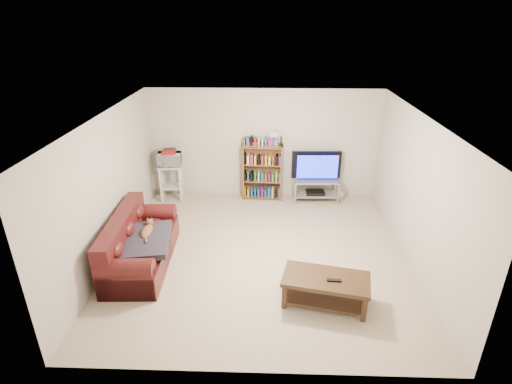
{
  "coord_description": "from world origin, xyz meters",
  "views": [
    {
      "loc": [
        0.11,
        -5.86,
        3.84
      ],
      "look_at": [
        -0.1,
        0.4,
        1.0
      ],
      "focal_mm": 28.0,
      "sensor_mm": 36.0,
      "label": 1
    }
  ],
  "objects_px": {
    "bookshelf": "(263,171)",
    "sofa": "(137,247)",
    "coffee_table": "(326,285)",
    "tv_stand": "(316,186)"
  },
  "relations": [
    {
      "from": "bookshelf",
      "to": "sofa",
      "type": "bearing_deg",
      "value": -124.36
    },
    {
      "from": "tv_stand",
      "to": "bookshelf",
      "type": "relative_size",
      "value": 0.8
    },
    {
      "from": "bookshelf",
      "to": "tv_stand",
      "type": "bearing_deg",
      "value": -0.69
    },
    {
      "from": "coffee_table",
      "to": "bookshelf",
      "type": "xyz_separation_m",
      "value": [
        -0.96,
        3.53,
        0.34
      ]
    },
    {
      "from": "sofa",
      "to": "bookshelf",
      "type": "bearing_deg",
      "value": 49.97
    },
    {
      "from": "sofa",
      "to": "tv_stand",
      "type": "distance_m",
      "value": 4.07
    },
    {
      "from": "sofa",
      "to": "tv_stand",
      "type": "bearing_deg",
      "value": 36.1
    },
    {
      "from": "sofa",
      "to": "coffee_table",
      "type": "distance_m",
      "value": 3.11
    },
    {
      "from": "coffee_table",
      "to": "tv_stand",
      "type": "relative_size",
      "value": 1.3
    },
    {
      "from": "sofa",
      "to": "coffee_table",
      "type": "relative_size",
      "value": 1.55
    }
  ]
}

